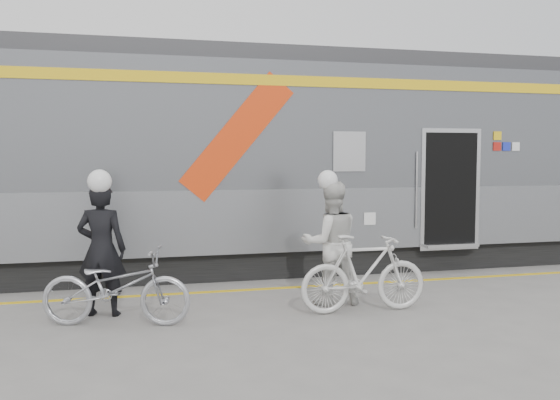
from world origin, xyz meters
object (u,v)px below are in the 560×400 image
object	(u,v)px
bicycle_left	(116,287)
woman	(331,243)
bicycle_right	(364,273)
man	(101,249)

from	to	relation	value
bicycle_left	woman	distance (m)	3.07
woman	bicycle_right	xyz separation A→B (m)	(0.30, -0.55, -0.36)
man	bicycle_right	xyz separation A→B (m)	(3.52, -0.71, -0.36)
man	bicycle_left	distance (m)	0.71
man	woman	size ratio (longest dim) A/B	1.01
bicycle_right	woman	bearing A→B (deg)	29.28
bicycle_left	bicycle_right	xyz separation A→B (m)	(3.32, -0.16, 0.05)
bicycle_left	woman	bearing A→B (deg)	-68.20
man	bicycle_left	world-z (taller)	man
bicycle_right	bicycle_left	bearing A→B (deg)	87.88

